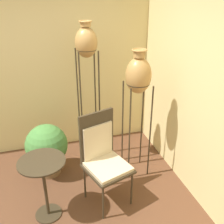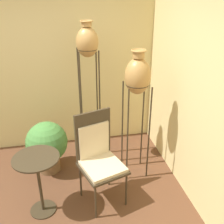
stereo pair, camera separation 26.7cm
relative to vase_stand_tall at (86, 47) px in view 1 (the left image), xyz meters
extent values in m
cube|color=beige|center=(-0.71, 0.63, -0.38)|extent=(7.60, 0.06, 2.70)
cube|color=beige|center=(1.12, -1.20, -0.38)|extent=(0.06, 7.60, 2.70)
cylinder|color=#382D1E|center=(-0.13, -0.13, -0.88)|extent=(0.02, 0.02, 1.70)
cylinder|color=#382D1E|center=(0.13, -0.13, -0.88)|extent=(0.02, 0.02, 1.70)
cylinder|color=#382D1E|center=(-0.13, 0.13, -0.88)|extent=(0.02, 0.02, 1.70)
cylinder|color=#382D1E|center=(0.13, 0.13, -0.88)|extent=(0.02, 0.02, 1.70)
torus|color=#382D1E|center=(0.00, 0.00, -0.03)|extent=(0.26, 0.26, 0.02)
ellipsoid|color=#B28447|center=(0.00, 0.00, 0.06)|extent=(0.29, 0.29, 0.38)
cylinder|color=#B28447|center=(0.00, 0.00, 0.28)|extent=(0.13, 0.13, 0.06)
torus|color=#B28447|center=(0.00, 0.00, 0.32)|extent=(0.17, 0.17, 0.02)
cylinder|color=#382D1E|center=(0.41, -0.57, -1.06)|extent=(0.02, 0.02, 1.33)
cylinder|color=#382D1E|center=(0.70, -0.57, -1.06)|extent=(0.02, 0.02, 1.33)
cylinder|color=#382D1E|center=(0.41, -0.28, -1.06)|extent=(0.02, 0.02, 1.33)
cylinder|color=#382D1E|center=(0.70, -0.28, -1.06)|extent=(0.02, 0.02, 1.33)
torus|color=#382D1E|center=(0.56, -0.43, -0.39)|extent=(0.30, 0.30, 0.02)
ellipsoid|color=#B28447|center=(0.56, -0.43, -0.29)|extent=(0.32, 0.32, 0.46)
cylinder|color=#B28447|center=(0.56, -0.43, -0.02)|extent=(0.15, 0.15, 0.09)
torus|color=#B28447|center=(0.56, -0.43, 0.02)|extent=(0.19, 0.19, 0.02)
cylinder|color=#382D1E|center=(-0.10, -1.17, -1.49)|extent=(0.02, 0.02, 0.47)
cylinder|color=#382D1E|center=(0.28, -1.04, -1.49)|extent=(0.02, 0.02, 0.47)
cylinder|color=#382D1E|center=(-0.24, -0.77, -1.49)|extent=(0.02, 0.02, 0.47)
cylinder|color=#382D1E|center=(0.15, -0.65, -1.49)|extent=(0.02, 0.02, 0.47)
cube|color=#382D1E|center=(0.02, -0.91, -1.24)|extent=(0.61, 0.62, 0.03)
cube|color=beige|center=(0.02, -0.91, -1.20)|extent=(0.56, 0.57, 0.04)
cube|color=#382D1E|center=(-0.05, -0.69, -0.91)|extent=(0.44, 0.17, 0.63)
cube|color=beige|center=(-0.04, -0.72, -0.97)|extent=(0.37, 0.15, 0.44)
cylinder|color=#382D1E|center=(-0.70, -0.93, -1.72)|extent=(0.31, 0.31, 0.01)
cylinder|color=#382D1E|center=(-0.70, -0.93, -1.35)|extent=(0.04, 0.04, 0.73)
cylinder|color=#382D1E|center=(-0.70, -0.93, -0.98)|extent=(0.51, 0.51, 0.02)
cylinder|color=brown|center=(-0.64, -0.15, -1.60)|extent=(0.31, 0.31, 0.25)
torus|color=brown|center=(-0.64, -0.15, -1.47)|extent=(0.34, 0.34, 0.02)
sphere|color=#47843D|center=(-0.64, -0.15, -1.26)|extent=(0.58, 0.58, 0.58)
camera|label=1|loc=(-0.62, -3.32, 0.69)|focal=42.00mm
camera|label=2|loc=(-0.36, -3.38, 0.69)|focal=42.00mm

